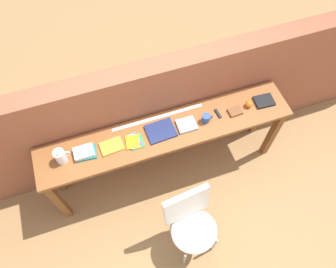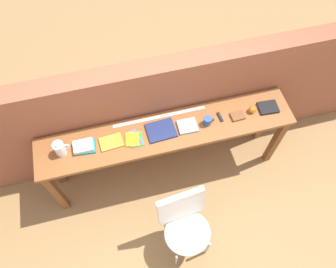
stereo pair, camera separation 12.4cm
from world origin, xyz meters
name	(u,v)px [view 1 (the left image)]	position (x,y,z in m)	size (l,w,h in m)	color
ground_plane	(175,191)	(0.00, 0.00, 0.00)	(40.00, 40.00, 0.00)	#9E7547
brick_wall_back	(156,112)	(0.00, 0.64, 0.72)	(6.00, 0.20, 1.43)	#935138
sideboard	(166,138)	(0.00, 0.30, 0.74)	(2.50, 0.44, 0.88)	brown
chair_white_moulded	(191,222)	(-0.03, -0.51, 0.53)	(0.48, 0.49, 0.89)	silver
pitcher_white	(60,156)	(-0.99, 0.31, 0.96)	(0.14, 0.10, 0.18)	white
book_stack_leftmost	(85,152)	(-0.78, 0.31, 0.91)	(0.20, 0.16, 0.05)	#19757A
magazine_cycling	(112,146)	(-0.53, 0.30, 0.89)	(0.21, 0.15, 0.02)	gold
pamphlet_pile_colourful	(134,141)	(-0.32, 0.28, 0.89)	(0.17, 0.19, 0.01)	#3399D8
book_open_centre	(161,131)	(-0.05, 0.31, 0.89)	(0.27, 0.22, 0.02)	navy
book_grey_hardcover	(187,125)	(0.20, 0.29, 0.89)	(0.18, 0.16, 0.03)	#9E9EA3
mug	(206,118)	(0.40, 0.28, 0.92)	(0.11, 0.08, 0.09)	#2D4C8C
multitool_folded	(218,113)	(0.54, 0.32, 0.89)	(0.02, 0.11, 0.02)	black
leather_journal_brown	(235,111)	(0.71, 0.28, 0.89)	(0.13, 0.10, 0.02)	brown
sports_ball_small	(249,104)	(0.86, 0.30, 0.92)	(0.07, 0.07, 0.07)	orange
book_repair_rightmost	(264,101)	(1.04, 0.30, 0.89)	(0.19, 0.15, 0.03)	black
ruler_metal_back_edge	(158,117)	(-0.03, 0.47, 0.88)	(0.92, 0.03, 0.00)	silver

